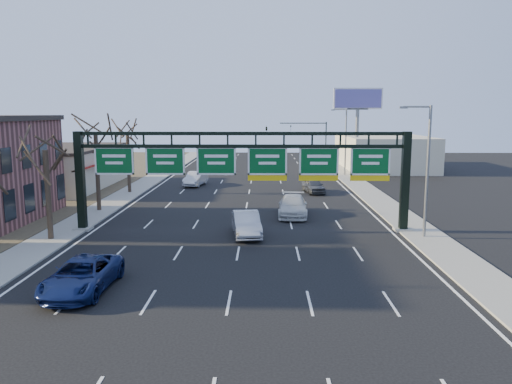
{
  "coord_description": "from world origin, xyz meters",
  "views": [
    {
      "loc": [
        1.57,
        -27.53,
        8.52
      ],
      "look_at": [
        1.05,
        5.8,
        3.2
      ],
      "focal_mm": 35.0,
      "sensor_mm": 36.0,
      "label": 1
    }
  ],
  "objects_px": {
    "sign_gantry": "(244,167)",
    "car_white_wagon": "(293,206)",
    "car_blue_suv": "(82,275)",
    "car_silver_sedan": "(246,224)"
  },
  "relations": [
    {
      "from": "car_blue_suv",
      "to": "car_silver_sedan",
      "type": "distance_m",
      "value": 13.45
    },
    {
      "from": "car_silver_sedan",
      "to": "sign_gantry",
      "type": "bearing_deg",
      "value": 90.29
    },
    {
      "from": "car_blue_suv",
      "to": "car_silver_sedan",
      "type": "xyz_separation_m",
      "value": [
        7.51,
        11.16,
        0.04
      ]
    },
    {
      "from": "sign_gantry",
      "to": "car_white_wagon",
      "type": "height_order",
      "value": "sign_gantry"
    },
    {
      "from": "car_silver_sedan",
      "to": "car_white_wagon",
      "type": "xyz_separation_m",
      "value": [
        3.64,
        6.8,
        0.0
      ]
    },
    {
      "from": "sign_gantry",
      "to": "car_blue_suv",
      "type": "xyz_separation_m",
      "value": [
        -7.31,
        -12.66,
        -3.84
      ]
    },
    {
      "from": "sign_gantry",
      "to": "car_silver_sedan",
      "type": "relative_size",
      "value": 4.87
    },
    {
      "from": "car_blue_suv",
      "to": "car_silver_sedan",
      "type": "relative_size",
      "value": 1.13
    },
    {
      "from": "sign_gantry",
      "to": "car_white_wagon",
      "type": "distance_m",
      "value": 7.57
    },
    {
      "from": "sign_gantry",
      "to": "car_silver_sedan",
      "type": "xyz_separation_m",
      "value": [
        0.2,
        -1.5,
        -3.8
      ]
    }
  ]
}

